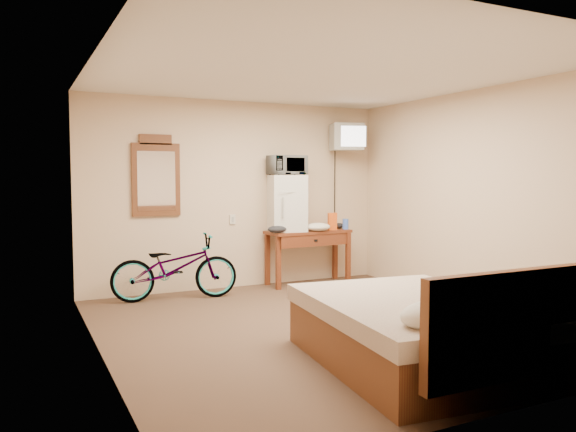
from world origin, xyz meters
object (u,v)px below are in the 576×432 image
object	(u,v)px
microwave	(287,165)
blue_cup	(346,224)
bed	(421,330)
desk	(309,240)
bicycle	(175,267)
crt_television	(346,137)
wall_mirror	(156,177)
mini_fridge	(287,203)

from	to	relation	value
microwave	blue_cup	xyz separation A→B (m)	(0.87, -0.11, -0.82)
blue_cup	bed	xyz separation A→B (m)	(-1.39, -3.33, -0.53)
desk	bicycle	world-z (taller)	bicycle
crt_television	wall_mirror	size ratio (longest dim) A/B	0.60
desk	blue_cup	xyz separation A→B (m)	(0.55, -0.05, 0.21)
wall_mirror	blue_cup	bearing A→B (deg)	-7.00
crt_television	bed	distance (m)	4.09
blue_cup	bicycle	bearing A→B (deg)	-177.76
mini_fridge	crt_television	world-z (taller)	crt_television
desk	bed	bearing A→B (deg)	-103.87
desk	wall_mirror	size ratio (longest dim) A/B	1.18
microwave	blue_cup	world-z (taller)	microwave
desk	mini_fridge	bearing A→B (deg)	169.13
blue_cup	wall_mirror	world-z (taller)	wall_mirror
mini_fridge	microwave	world-z (taller)	microwave
microwave	bicycle	bearing A→B (deg)	-174.92
blue_cup	bed	world-z (taller)	bed
blue_cup	bicycle	distance (m)	2.52
microwave	crt_television	world-z (taller)	crt_television
microwave	crt_television	bearing A→B (deg)	-4.95
desk	bicycle	size ratio (longest dim) A/B	0.80
microwave	wall_mirror	xyz separation A→B (m)	(-1.73, 0.21, -0.15)
mini_fridge	bed	distance (m)	3.58
desk	microwave	distance (m)	1.08
desk	crt_television	world-z (taller)	crt_television
microwave	bed	distance (m)	3.74
desk	microwave	xyz separation A→B (m)	(-0.32, 0.06, 1.04)
desk	mini_fridge	size ratio (longest dim) A/B	1.58
bed	blue_cup	bearing A→B (deg)	67.36
desk	bicycle	xyz separation A→B (m)	(-1.93, -0.15, -0.22)
crt_television	bed	xyz separation A→B (m)	(-1.44, -3.40, -1.76)
bicycle	bed	bearing A→B (deg)	-153.65
desk	wall_mirror	world-z (taller)	wall_mirror
microwave	blue_cup	size ratio (longest dim) A/B	3.25
crt_television	blue_cup	bearing A→B (deg)	-123.99
wall_mirror	bicycle	bearing A→B (deg)	-74.75
microwave	bicycle	distance (m)	2.05
desk	wall_mirror	distance (m)	2.24
crt_television	bicycle	size ratio (longest dim) A/B	0.41
bicycle	desk	bearing A→B (deg)	-77.97
crt_television	bed	size ratio (longest dim) A/B	0.30
blue_cup	wall_mirror	bearing A→B (deg)	173.00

